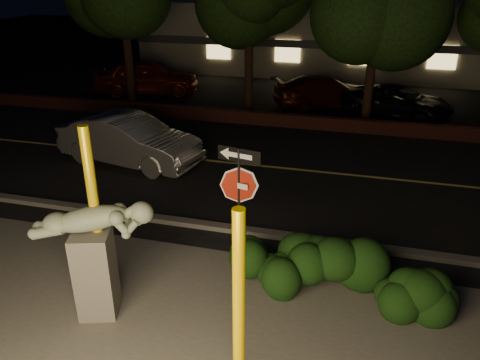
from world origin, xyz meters
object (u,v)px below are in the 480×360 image
(yellow_pole_right, at_px, (239,321))
(parked_car_dark, at_px, (397,101))
(signpost, at_px, (239,186))
(sculpture, at_px, (94,248))
(parked_car_darkred, at_px, (325,92))
(silver_sedan, at_px, (129,140))
(yellow_pole_left, at_px, (97,225))
(parked_car_red, at_px, (147,77))

(yellow_pole_right, xyz_separation_m, parked_car_dark, (2.52, 15.78, -0.95))
(signpost, distance_m, parked_car_dark, 12.97)
(sculpture, height_order, parked_car_darkred, sculpture)
(yellow_pole_right, relative_size, silver_sedan, 0.68)
(yellow_pole_left, relative_size, sculpture, 1.59)
(yellow_pole_left, xyz_separation_m, signpost, (1.93, 1.85, 0.13))
(yellow_pole_right, xyz_separation_m, signpost, (-0.91, 3.34, 0.27))
(yellow_pole_left, xyz_separation_m, yellow_pole_right, (2.85, -1.49, -0.14))
(sculpture, distance_m, parked_car_red, 16.59)
(yellow_pole_left, distance_m, parked_car_red, 16.52)
(yellow_pole_right, bearing_deg, parked_car_dark, 80.94)
(sculpture, bearing_deg, parked_car_dark, 51.21)
(yellow_pole_left, distance_m, parked_car_dark, 15.31)
(parked_car_dark, bearing_deg, yellow_pole_left, -179.72)
(signpost, bearing_deg, parked_car_darkred, 100.52)
(parked_car_dark, bearing_deg, sculpture, -179.73)
(silver_sedan, xyz_separation_m, parked_car_dark, (8.26, 7.76, -0.14))
(signpost, height_order, parked_car_red, signpost)
(parked_car_red, bearing_deg, yellow_pole_left, -173.67)
(silver_sedan, bearing_deg, parked_car_darkred, -20.55)
(yellow_pole_right, bearing_deg, yellow_pole_left, 152.43)
(yellow_pole_left, bearing_deg, silver_sedan, 113.90)
(sculpture, bearing_deg, yellow_pole_left, 50.60)
(yellow_pole_left, height_order, sculpture, yellow_pole_left)
(parked_car_darkred, bearing_deg, parked_car_dark, -130.74)
(yellow_pole_right, distance_m, parked_car_red, 19.10)
(signpost, bearing_deg, yellow_pole_right, -62.47)
(yellow_pole_left, height_order, parked_car_darkred, yellow_pole_left)
(sculpture, bearing_deg, silver_sedan, 95.04)
(yellow_pole_right, xyz_separation_m, silver_sedan, (-5.74, 8.02, -0.81))
(silver_sedan, relative_size, parked_car_dark, 1.02)
(yellow_pole_left, distance_m, silver_sedan, 7.21)
(sculpture, distance_m, parked_car_darkred, 15.36)
(parked_car_red, relative_size, parked_car_dark, 1.11)
(sculpture, relative_size, parked_car_red, 0.43)
(yellow_pole_right, height_order, parked_car_dark, yellow_pole_right)
(silver_sedan, height_order, parked_car_dark, silver_sedan)
(sculpture, xyz_separation_m, silver_sedan, (-2.85, 6.64, -0.57))
(yellow_pole_right, distance_m, silver_sedan, 9.90)
(signpost, height_order, sculpture, signpost)
(yellow_pole_left, xyz_separation_m, parked_car_darkred, (2.33, 15.05, -1.03))
(silver_sedan, bearing_deg, parked_car_red, 33.22)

